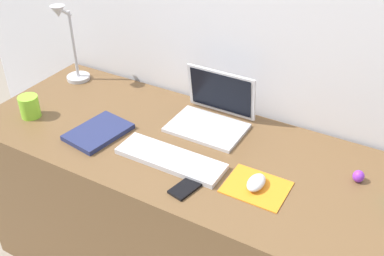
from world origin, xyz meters
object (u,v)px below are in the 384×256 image
(mouse, at_px, (256,182))
(desk_lamp, at_px, (70,46))
(laptop, at_px, (213,112))
(coffee_mug, at_px, (29,107))
(toy_figurine_purple, at_px, (358,176))
(keyboard, at_px, (170,159))
(notebook_pad, at_px, (98,132))
(cell_phone, at_px, (187,187))

(mouse, bearing_deg, desk_lamp, 165.08)
(laptop, relative_size, coffee_mug, 3.21)
(laptop, bearing_deg, coffee_mug, -154.27)
(toy_figurine_purple, bearing_deg, keyboard, -160.21)
(notebook_pad, height_order, toy_figurine_purple, toy_figurine_purple)
(coffee_mug, relative_size, toy_figurine_purple, 2.13)
(desk_lamp, bearing_deg, laptop, 0.14)
(notebook_pad, bearing_deg, cell_phone, -4.20)
(keyboard, height_order, cell_phone, keyboard)
(coffee_mug, bearing_deg, keyboard, 2.49)
(mouse, relative_size, coffee_mug, 1.03)
(laptop, xyz_separation_m, cell_phone, (0.11, -0.40, -0.05))
(laptop, bearing_deg, toy_figurine_purple, -7.52)
(keyboard, bearing_deg, desk_lamp, 157.49)
(mouse, distance_m, cell_phone, 0.23)
(keyboard, height_order, desk_lamp, desk_lamp)
(desk_lamp, distance_m, notebook_pad, 0.51)
(laptop, distance_m, notebook_pad, 0.47)
(coffee_mug, bearing_deg, laptop, 25.73)
(laptop, relative_size, cell_phone, 2.34)
(mouse, xyz_separation_m, notebook_pad, (-0.67, -0.01, -0.01))
(cell_phone, xyz_separation_m, coffee_mug, (-0.80, 0.07, 0.04))
(coffee_mug, bearing_deg, desk_lamp, 99.26)
(laptop, distance_m, mouse, 0.42)
(keyboard, height_order, toy_figurine_purple, toy_figurine_purple)
(keyboard, bearing_deg, coffee_mug, -177.51)
(mouse, height_order, desk_lamp, desk_lamp)
(laptop, relative_size, mouse, 3.12)
(keyboard, xyz_separation_m, cell_phone, (0.13, -0.10, -0.01))
(cell_phone, bearing_deg, desk_lamp, 167.07)
(coffee_mug, height_order, toy_figurine_purple, coffee_mug)
(laptop, distance_m, desk_lamp, 0.75)
(keyboard, distance_m, cell_phone, 0.16)
(mouse, relative_size, cell_phone, 0.75)
(cell_phone, height_order, notebook_pad, notebook_pad)
(keyboard, xyz_separation_m, toy_figurine_purple, (0.62, 0.22, 0.01))
(keyboard, relative_size, mouse, 4.27)
(cell_phone, distance_m, notebook_pad, 0.48)
(laptop, relative_size, notebook_pad, 1.25)
(coffee_mug, bearing_deg, notebook_pad, 6.03)
(cell_phone, distance_m, desk_lamp, 0.96)
(keyboard, xyz_separation_m, mouse, (0.33, 0.02, 0.01))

